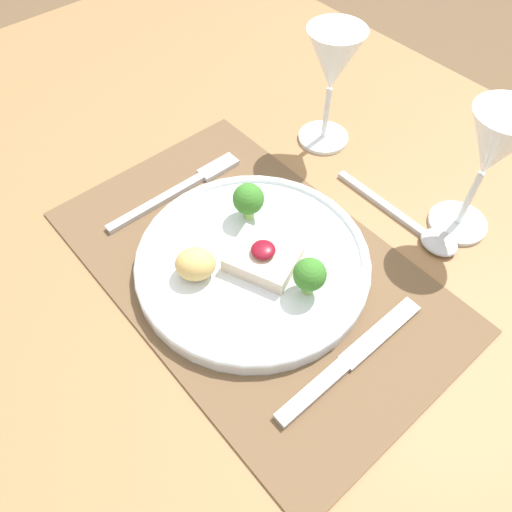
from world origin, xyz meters
TOP-DOWN VIEW (x-y plane):
  - ground_plane at (0.00, 0.00)m, footprint 8.00×8.00m
  - dining_table at (0.00, 0.00)m, footprint 1.48×1.07m
  - placemat at (0.00, 0.00)m, footprint 0.49×0.30m
  - dinner_plate at (0.00, 0.00)m, footprint 0.28×0.28m
  - fork at (-0.16, 0.02)m, footprint 0.02×0.21m
  - knife at (0.16, -0.01)m, footprint 0.02×0.21m
  - spoon at (0.10, 0.20)m, footprint 0.19×0.04m
  - wine_glass_near at (0.12, 0.25)m, footprint 0.08×0.08m
  - wine_glass_far at (-0.11, 0.24)m, footprint 0.08×0.08m

SIDE VIEW (x-z plane):
  - ground_plane at x=0.00m, z-range 0.00..0.00m
  - dining_table at x=0.00m, z-range 0.30..1.07m
  - placemat at x=0.00m, z-range 0.77..0.77m
  - spoon at x=0.10m, z-range 0.77..0.79m
  - fork at x=-0.16m, z-range 0.77..0.78m
  - knife at x=0.16m, z-range 0.77..0.78m
  - dinner_plate at x=0.00m, z-range 0.76..0.82m
  - wine_glass_far at x=-0.11m, z-range 0.81..0.98m
  - wine_glass_near at x=0.12m, z-range 0.81..0.98m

